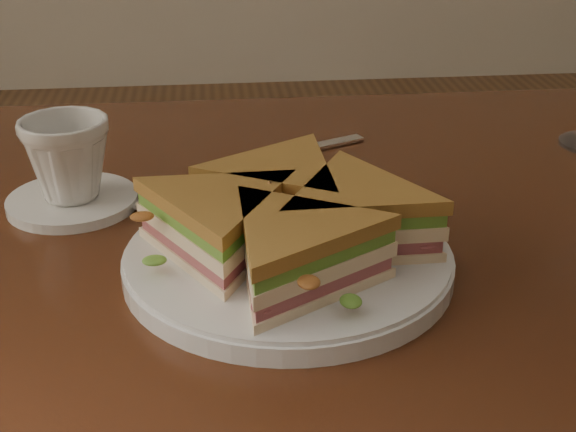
% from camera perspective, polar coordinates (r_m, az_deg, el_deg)
% --- Properties ---
extents(table, '(1.20, 0.80, 0.75)m').
position_cam_1_polar(table, '(0.79, 2.73, -7.35)').
color(table, '#32160B').
rests_on(table, ground).
extents(plate, '(0.27, 0.27, 0.02)m').
position_cam_1_polar(plate, '(0.67, -0.00, -3.23)').
color(plate, white).
rests_on(plate, table).
extents(sandwich_wedges, '(0.27, 0.27, 0.06)m').
position_cam_1_polar(sandwich_wedges, '(0.65, 0.00, -0.39)').
color(sandwich_wedges, '#FCE3BA').
rests_on(sandwich_wedges, plate).
extents(crisps_mound, '(0.09, 0.09, 0.05)m').
position_cam_1_polar(crisps_mound, '(0.65, 0.00, -0.71)').
color(crisps_mound, '#CB4F1A').
rests_on(crisps_mound, plate).
extents(spoon, '(0.18, 0.06, 0.01)m').
position_cam_1_polar(spoon, '(0.78, -7.72, 0.61)').
color(spoon, silver).
rests_on(spoon, table).
extents(knife, '(0.20, 0.10, 0.00)m').
position_cam_1_polar(knife, '(0.90, -0.87, 4.29)').
color(knife, silver).
rests_on(knife, table).
extents(saucer, '(0.13, 0.13, 0.01)m').
position_cam_1_polar(saucer, '(0.81, -15.06, 1.02)').
color(saucer, white).
rests_on(saucer, table).
extents(coffee_cup, '(0.09, 0.09, 0.08)m').
position_cam_1_polar(coffee_cup, '(0.79, -15.43, 3.95)').
color(coffee_cup, white).
rests_on(coffee_cup, saucer).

